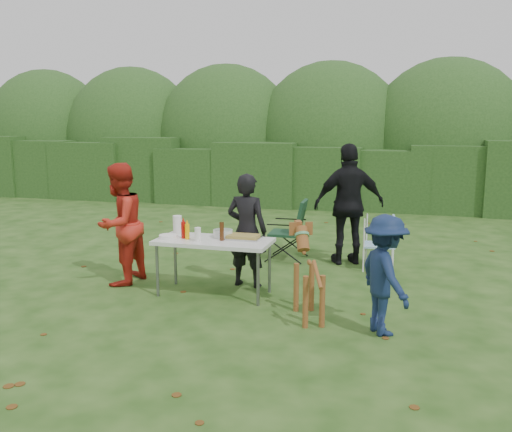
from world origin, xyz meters
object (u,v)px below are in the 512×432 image
(dog, at_px, (309,276))
(ketchup_bottle, at_px, (183,230))
(person_red_jacket, at_px, (120,224))
(paper_towel_roll, at_px, (177,225))
(beer_bottle, at_px, (222,231))
(person_cook, at_px, (247,230))
(camping_chair, at_px, (287,230))
(child, at_px, (385,275))
(lawn_chair, at_px, (379,243))
(mustard_bottle, at_px, (187,232))
(folding_table, at_px, (214,244))
(person_black_puffy, at_px, (349,204))

(dog, bearing_deg, ketchup_bottle, 51.06)
(dog, bearing_deg, person_red_jacket, 53.85)
(paper_towel_roll, bearing_deg, beer_bottle, -14.93)
(ketchup_bottle, bearing_deg, person_cook, 36.47)
(camping_chair, bearing_deg, child, 119.02)
(dog, relative_size, lawn_chair, 1.27)
(child, bearing_deg, ketchup_bottle, 43.58)
(camping_chair, xyz_separation_m, ketchup_bottle, (-0.91, -2.10, 0.35))
(camping_chair, xyz_separation_m, mustard_bottle, (-0.84, -2.14, 0.34))
(folding_table, distance_m, person_red_jacket, 1.44)
(ketchup_bottle, relative_size, beer_bottle, 0.92)
(mustard_bottle, bearing_deg, ketchup_bottle, 152.76)
(folding_table, relative_size, paper_towel_roll, 5.77)
(person_red_jacket, height_order, mustard_bottle, person_red_jacket)
(folding_table, relative_size, child, 1.16)
(child, height_order, dog, child)
(camping_chair, distance_m, paper_towel_roll, 2.22)
(camping_chair, height_order, ketchup_bottle, camping_chair)
(camping_chair, distance_m, beer_bottle, 2.15)
(person_cook, bearing_deg, lawn_chair, -136.01)
(paper_towel_roll, bearing_deg, child, -17.95)
(beer_bottle, bearing_deg, dog, -22.69)
(person_cook, relative_size, dog, 1.46)
(person_red_jacket, distance_m, ketchup_bottle, 1.03)
(child, distance_m, beer_bottle, 2.22)
(folding_table, bearing_deg, child, -18.57)
(child, height_order, camping_chair, child)
(person_red_jacket, bearing_deg, beer_bottle, 90.56)
(person_red_jacket, relative_size, mustard_bottle, 8.48)
(camping_chair, xyz_separation_m, lawn_chair, (1.50, -0.20, -0.08))
(dog, xyz_separation_m, mustard_bottle, (-1.70, 0.47, 0.33))
(person_red_jacket, xyz_separation_m, person_black_puffy, (2.93, 1.99, 0.11))
(folding_table, distance_m, paper_towel_roll, 0.63)
(folding_table, relative_size, camping_chair, 1.49)
(person_black_puffy, xyz_separation_m, lawn_chair, (0.50, -0.24, -0.54))
(camping_chair, bearing_deg, beer_bottle, 77.28)
(child, xyz_separation_m, dog, (-0.85, 0.20, -0.14))
(person_black_puffy, distance_m, lawn_chair, 0.77)
(folding_table, xyz_separation_m, ketchup_bottle, (-0.41, -0.04, 0.16))
(lawn_chair, xyz_separation_m, ketchup_bottle, (-2.41, -1.90, 0.43))
(beer_bottle, bearing_deg, person_black_puffy, 56.99)
(person_red_jacket, relative_size, ketchup_bottle, 7.71)
(child, height_order, lawn_chair, child)
(person_cook, bearing_deg, mustard_bottle, 46.15)
(mustard_bottle, height_order, beer_bottle, beer_bottle)
(lawn_chair, height_order, mustard_bottle, mustard_bottle)
(camping_chair, bearing_deg, mustard_bottle, 66.14)
(person_red_jacket, bearing_deg, mustard_bottle, 86.05)
(person_cook, distance_m, person_red_jacket, 1.77)
(person_black_puffy, bearing_deg, lawn_chair, 131.52)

